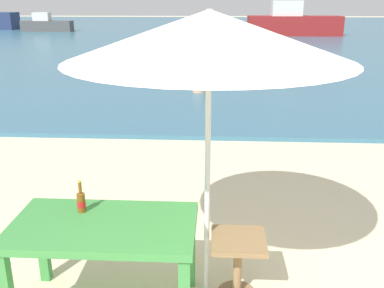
{
  "coord_description": "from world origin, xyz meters",
  "views": [
    {
      "loc": [
        -0.24,
        -2.3,
        2.37
      ],
      "look_at": [
        -0.54,
        3.0,
        0.6
      ],
      "focal_mm": 41.07,
      "sensor_mm": 36.0,
      "label": 1
    }
  ],
  "objects_px": {
    "picnic_table_green": "(104,236)",
    "side_table_wood": "(238,258)",
    "beer_bottle_amber": "(81,201)",
    "boat_fishing_trawler": "(46,25)",
    "patio_umbrella": "(209,36)",
    "boat_ferry": "(293,23)",
    "swimmer_person": "(199,86)"
  },
  "relations": [
    {
      "from": "patio_umbrella",
      "to": "swimmer_person",
      "type": "bearing_deg",
      "value": 92.76
    },
    {
      "from": "beer_bottle_amber",
      "to": "boat_ferry",
      "type": "distance_m",
      "value": 26.76
    },
    {
      "from": "beer_bottle_amber",
      "to": "patio_umbrella",
      "type": "relative_size",
      "value": 0.12
    },
    {
      "from": "patio_umbrella",
      "to": "beer_bottle_amber",
      "type": "bearing_deg",
      "value": -173.99
    },
    {
      "from": "beer_bottle_amber",
      "to": "boat_fishing_trawler",
      "type": "distance_m",
      "value": 30.85
    },
    {
      "from": "beer_bottle_amber",
      "to": "swimmer_person",
      "type": "bearing_deg",
      "value": 85.62
    },
    {
      "from": "side_table_wood",
      "to": "boat_fishing_trawler",
      "type": "bearing_deg",
      "value": 113.42
    },
    {
      "from": "picnic_table_green",
      "to": "swimmer_person",
      "type": "height_order",
      "value": "picnic_table_green"
    },
    {
      "from": "patio_umbrella",
      "to": "boat_ferry",
      "type": "height_order",
      "value": "patio_umbrella"
    },
    {
      "from": "beer_bottle_amber",
      "to": "boat_ferry",
      "type": "relative_size",
      "value": 0.05
    },
    {
      "from": "picnic_table_green",
      "to": "patio_umbrella",
      "type": "relative_size",
      "value": 0.61
    },
    {
      "from": "picnic_table_green",
      "to": "side_table_wood",
      "type": "relative_size",
      "value": 2.59
    },
    {
      "from": "beer_bottle_amber",
      "to": "side_table_wood",
      "type": "distance_m",
      "value": 1.35
    },
    {
      "from": "beer_bottle_amber",
      "to": "boat_fishing_trawler",
      "type": "height_order",
      "value": "boat_fishing_trawler"
    },
    {
      "from": "swimmer_person",
      "to": "boat_ferry",
      "type": "xyz_separation_m",
      "value": [
        5.22,
        18.14,
        0.61
      ]
    },
    {
      "from": "picnic_table_green",
      "to": "boat_ferry",
      "type": "bearing_deg",
      "value": 77.93
    },
    {
      "from": "picnic_table_green",
      "to": "boat_ferry",
      "type": "relative_size",
      "value": 0.24
    },
    {
      "from": "swimmer_person",
      "to": "boat_ferry",
      "type": "relative_size",
      "value": 0.07
    },
    {
      "from": "side_table_wood",
      "to": "boat_fishing_trawler",
      "type": "distance_m",
      "value": 31.3
    },
    {
      "from": "picnic_table_green",
      "to": "patio_umbrella",
      "type": "xyz_separation_m",
      "value": [
        0.78,
        0.28,
        1.47
      ]
    },
    {
      "from": "picnic_table_green",
      "to": "beer_bottle_amber",
      "type": "relative_size",
      "value": 5.28
    },
    {
      "from": "swimmer_person",
      "to": "boat_fishing_trawler",
      "type": "distance_m",
      "value": 23.89
    },
    {
      "from": "boat_fishing_trawler",
      "to": "picnic_table_green",
      "type": "bearing_deg",
      "value": -68.48
    },
    {
      "from": "beer_bottle_amber",
      "to": "swimmer_person",
      "type": "height_order",
      "value": "beer_bottle_amber"
    },
    {
      "from": "side_table_wood",
      "to": "swimmer_person",
      "type": "bearing_deg",
      "value": 94.58
    },
    {
      "from": "swimmer_person",
      "to": "picnic_table_green",
      "type": "bearing_deg",
      "value": -92.8
    },
    {
      "from": "picnic_table_green",
      "to": "beer_bottle_amber",
      "type": "distance_m",
      "value": 0.34
    },
    {
      "from": "patio_umbrella",
      "to": "swimmer_person",
      "type": "distance_m",
      "value": 8.11
    },
    {
      "from": "swimmer_person",
      "to": "boat_ferry",
      "type": "distance_m",
      "value": 18.88
    },
    {
      "from": "picnic_table_green",
      "to": "boat_ferry",
      "type": "height_order",
      "value": "boat_ferry"
    },
    {
      "from": "patio_umbrella",
      "to": "side_table_wood",
      "type": "distance_m",
      "value": 1.78
    },
    {
      "from": "boat_fishing_trawler",
      "to": "boat_ferry",
      "type": "bearing_deg",
      "value": -8.79
    }
  ]
}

